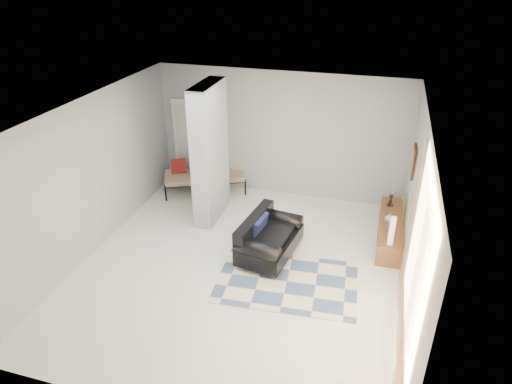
# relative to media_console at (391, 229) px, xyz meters

# --- Properties ---
(floor) EXTENTS (6.00, 6.00, 0.00)m
(floor) POSITION_rel_media_console_xyz_m (-2.52, -1.70, -0.20)
(floor) COLOR white
(floor) RESTS_ON ground
(ceiling) EXTENTS (6.00, 6.00, 0.00)m
(ceiling) POSITION_rel_media_console_xyz_m (-2.52, -1.70, 2.60)
(ceiling) COLOR white
(ceiling) RESTS_ON wall_back
(wall_back) EXTENTS (6.00, 0.00, 6.00)m
(wall_back) POSITION_rel_media_console_xyz_m (-2.52, 1.30, 1.20)
(wall_back) COLOR #ACAFB0
(wall_back) RESTS_ON ground
(wall_front) EXTENTS (6.00, 0.00, 6.00)m
(wall_front) POSITION_rel_media_console_xyz_m (-2.52, -4.70, 1.20)
(wall_front) COLOR #ACAFB0
(wall_front) RESTS_ON ground
(wall_left) EXTENTS (0.00, 6.00, 6.00)m
(wall_left) POSITION_rel_media_console_xyz_m (-5.27, -1.70, 1.20)
(wall_left) COLOR #ACAFB0
(wall_left) RESTS_ON ground
(wall_right) EXTENTS (0.00, 6.00, 6.00)m
(wall_right) POSITION_rel_media_console_xyz_m (0.23, -1.70, 1.20)
(wall_right) COLOR #ACAFB0
(wall_right) RESTS_ON ground
(partition_column) EXTENTS (0.35, 1.20, 2.80)m
(partition_column) POSITION_rel_media_console_xyz_m (-3.62, -0.10, 1.20)
(partition_column) COLOR #B1B7B8
(partition_column) RESTS_ON floor
(hallway_door) EXTENTS (0.85, 0.06, 2.04)m
(hallway_door) POSITION_rel_media_console_xyz_m (-4.62, 1.26, 0.82)
(hallway_door) COLOR white
(hallway_door) RESTS_ON floor
(curtain) EXTENTS (0.00, 2.55, 2.55)m
(curtain) POSITION_rel_media_console_xyz_m (0.15, -2.85, 1.25)
(curtain) COLOR orange
(curtain) RESTS_ON wall_right
(wall_art) EXTENTS (0.04, 0.45, 0.55)m
(wall_art) POSITION_rel_media_console_xyz_m (0.20, -0.00, 1.45)
(wall_art) COLOR #371D0F
(wall_art) RESTS_ON wall_right
(media_console) EXTENTS (0.45, 1.96, 0.80)m
(media_console) POSITION_rel_media_console_xyz_m (0.00, 0.00, 0.00)
(media_console) COLOR brown
(media_console) RESTS_ON floor
(loveseat) EXTENTS (1.01, 1.51, 0.76)m
(loveseat) POSITION_rel_media_console_xyz_m (-2.15, -1.19, 0.16)
(loveseat) COLOR silver
(loveseat) RESTS_ON floor
(daybed) EXTENTS (1.97, 1.46, 0.77)m
(daybed) POSITION_rel_media_console_xyz_m (-4.22, 0.91, 0.21)
(daybed) COLOR black
(daybed) RESTS_ON floor
(area_rug) EXTENTS (2.43, 1.72, 0.01)m
(area_rug) POSITION_rel_media_console_xyz_m (-1.62, -1.86, -0.20)
(area_rug) COLOR beige
(area_rug) RESTS_ON floor
(cylinder_lamp) EXTENTS (0.10, 0.10, 0.54)m
(cylinder_lamp) POSITION_rel_media_console_xyz_m (-0.02, -0.83, 0.46)
(cylinder_lamp) COLOR beige
(cylinder_lamp) RESTS_ON media_console
(bronze_figurine) EXTENTS (0.15, 0.15, 0.26)m
(bronze_figurine) POSITION_rel_media_console_xyz_m (-0.05, 0.59, 0.33)
(bronze_figurine) COLOR black
(bronze_figurine) RESTS_ON media_console
(vase) EXTENTS (0.21, 0.21, 0.19)m
(vase) POSITION_rel_media_console_xyz_m (-0.05, -0.07, 0.29)
(vase) COLOR silver
(vase) RESTS_ON media_console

